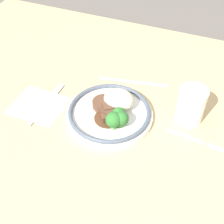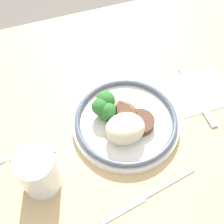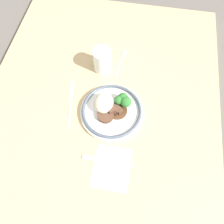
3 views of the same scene
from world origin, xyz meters
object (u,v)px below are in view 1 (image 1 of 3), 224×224
object	(u,v)px
plate	(111,112)
juice_glass	(191,106)
fork	(50,99)
knife	(135,82)
spoon	(209,145)

from	to	relation	value
plate	juice_glass	bearing A→B (deg)	20.31
fork	knife	distance (m)	0.27
juice_glass	fork	bearing A→B (deg)	-169.00
fork	spoon	distance (m)	0.46
juice_glass	fork	distance (m)	0.40
plate	knife	xyz separation A→B (m)	(0.01, 0.17, -0.02)
fork	knife	size ratio (longest dim) A/B	0.83
juice_glass	knife	distance (m)	0.21
spoon	knife	bearing A→B (deg)	152.96
juice_glass	fork	world-z (taller)	juice_glass
juice_glass	spoon	distance (m)	0.11
plate	knife	distance (m)	0.17
juice_glass	fork	xyz separation A→B (m)	(-0.39, -0.08, -0.04)
plate	fork	bearing A→B (deg)	-179.22
knife	spoon	xyz separation A→B (m)	(0.26, -0.17, 0.00)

